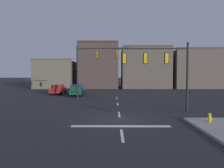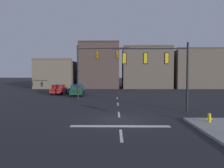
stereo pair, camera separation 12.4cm
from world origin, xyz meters
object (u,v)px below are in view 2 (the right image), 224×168
object	(u,v)px
car_lot_nearside	(77,90)
fire_hydrant	(209,119)
car_lot_farside	(59,89)
car_lot_middle	(77,89)
signal_mast_far_side	(92,63)
signal_mast_near_side	(162,64)

from	to	relation	value
car_lot_nearside	fire_hydrant	distance (m)	22.04
car_lot_farside	fire_hydrant	distance (m)	26.09
car_lot_middle	car_lot_farside	bearing A→B (deg)	-162.95
car_lot_nearside	car_lot_farside	bearing A→B (deg)	144.41
car_lot_farside	fire_hydrant	xyz separation A→B (m)	(15.67, -20.85, -0.53)
signal_mast_far_side	car_lot_middle	world-z (taller)	signal_mast_far_side
car_lot_middle	car_lot_farside	distance (m)	3.02
signal_mast_far_side	car_lot_nearside	bearing A→B (deg)	118.65
car_lot_farside	signal_mast_far_side	bearing A→B (deg)	-50.83
car_lot_nearside	fire_hydrant	xyz separation A→B (m)	(12.19, -18.36, -0.53)
signal_mast_near_side	car_lot_middle	size ratio (longest dim) A/B	1.49
fire_hydrant	signal_mast_far_side	bearing A→B (deg)	125.50
signal_mast_far_side	car_lot_nearside	size ratio (longest dim) A/B	1.56
car_lot_nearside	fire_hydrant	size ratio (longest dim) A/B	6.11
car_lot_farside	fire_hydrant	bearing A→B (deg)	-53.07
signal_mast_near_side	car_lot_farside	xyz separation A→B (m)	(-13.55, 16.11, -3.39)
signal_mast_far_side	car_lot_nearside	xyz separation A→B (m)	(-2.95, 5.41, -3.99)
signal_mast_far_side	car_lot_nearside	world-z (taller)	signal_mast_far_side
signal_mast_near_side	car_lot_middle	distance (m)	20.35
signal_mast_near_side	car_lot_nearside	size ratio (longest dim) A/B	1.49
car_lot_middle	signal_mast_far_side	bearing A→B (deg)	-68.01
fire_hydrant	car_lot_nearside	bearing A→B (deg)	123.59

